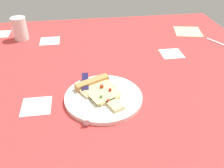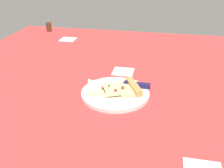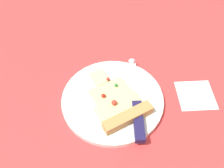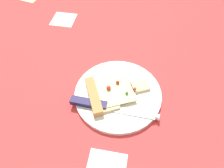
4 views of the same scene
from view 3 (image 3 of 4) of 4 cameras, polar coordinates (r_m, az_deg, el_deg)
ground_plane at (r=65.24cm, az=7.96°, el=-2.43°), size 156.36×156.36×3.00cm
plate at (r=61.08cm, az=0.13°, el=-3.56°), size 24.71×24.71×1.37cm
pizza_slice at (r=58.58cm, az=1.38°, el=-4.57°), size 14.89×19.06×2.58cm
knife at (r=59.00cm, az=5.62°, el=-4.66°), size 2.95×24.06×2.45cm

